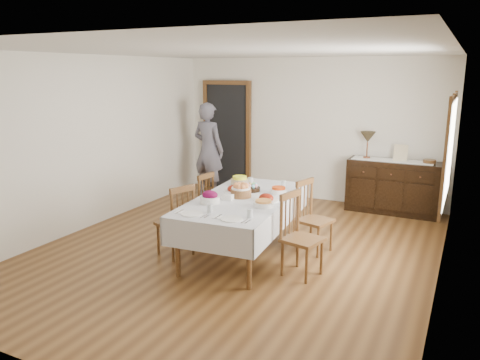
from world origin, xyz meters
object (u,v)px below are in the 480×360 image
at_px(chair_left_far, 200,202).
at_px(sideboard, 393,187).
at_px(chair_right_near, 299,234).
at_px(person, 208,147).
at_px(table_lamp, 368,138).
at_px(dining_table, 243,205).
at_px(chair_left_near, 177,220).
at_px(chair_right_far, 312,216).

height_order(chair_left_far, sideboard, chair_left_far).
bearing_deg(sideboard, chair_right_near, -100.91).
bearing_deg(person, table_lamp, -163.29).
bearing_deg(dining_table, chair_left_far, 149.17).
distance_m(chair_left_near, person, 3.06).
xyz_separation_m(dining_table, person, (-1.88, 2.36, 0.28)).
bearing_deg(chair_right_near, sideboard, 2.58).
height_order(sideboard, person, person).
bearing_deg(table_lamp, chair_left_far, -129.43).
distance_m(dining_table, person, 3.03).
xyz_separation_m(dining_table, chair_left_far, (-0.94, 0.47, -0.21)).
bearing_deg(chair_right_far, chair_left_near, 137.77).
height_order(chair_left_near, chair_left_far, chair_left_near).
xyz_separation_m(chair_right_near, chair_right_far, (-0.09, 0.79, -0.01)).
xyz_separation_m(dining_table, chair_left_near, (-0.73, -0.44, -0.19)).
bearing_deg(person, chair_left_far, 124.02).
distance_m(chair_left_near, sideboard, 3.90).
xyz_separation_m(sideboard, person, (-3.33, -0.44, 0.51)).
bearing_deg(sideboard, person, -172.54).
relative_size(chair_left_far, chair_right_far, 0.95).
bearing_deg(person, sideboard, -164.98).
height_order(chair_right_far, table_lamp, table_lamp).
height_order(person, table_lamp, person).
distance_m(chair_right_near, table_lamp, 3.19).
distance_m(chair_left_near, table_lamp, 3.76).
bearing_deg(chair_left_far, person, -145.80).
height_order(dining_table, sideboard, sideboard).
xyz_separation_m(dining_table, chair_right_near, (0.86, -0.28, -0.17)).
distance_m(dining_table, chair_right_far, 0.94).
bearing_deg(person, chair_left_near, 119.90).
bearing_deg(dining_table, sideboard, 58.26).
relative_size(chair_right_near, chair_right_far, 1.03).
relative_size(chair_left_far, chair_right_near, 0.92).
distance_m(chair_left_far, person, 2.16).
height_order(dining_table, chair_right_far, chair_right_far).
height_order(chair_right_near, chair_right_far, chair_right_near).
xyz_separation_m(chair_right_near, person, (-2.74, 2.63, 0.45)).
distance_m(chair_right_near, chair_right_far, 0.79).
relative_size(dining_table, chair_right_far, 2.39).
xyz_separation_m(chair_left_far, chair_right_far, (1.71, 0.04, 0.02)).
relative_size(chair_left_far, table_lamp, 1.98).
xyz_separation_m(chair_left_near, sideboard, (2.19, 3.23, -0.04)).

